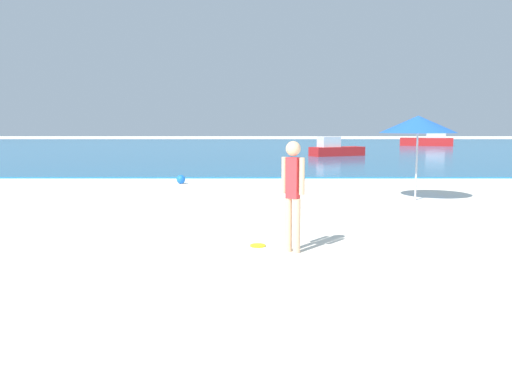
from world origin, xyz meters
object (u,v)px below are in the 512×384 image
at_px(beach_ball, 181,179).
at_px(beach_umbrella, 418,124).
at_px(person_standing, 293,190).
at_px(boat_near, 335,149).
at_px(frisbee, 258,246).
at_px(boat_far, 428,140).

relative_size(beach_ball, beach_umbrella, 0.14).
distance_m(person_standing, boat_near, 25.97).
bearing_deg(beach_ball, boat_near, 63.99).
xyz_separation_m(frisbee, boat_far, (17.08, 42.80, 0.63)).
xyz_separation_m(boat_near, beach_ball, (-7.75, -15.88, -0.34)).
height_order(boat_near, beach_ball, boat_near).
relative_size(frisbee, boat_near, 0.07).
height_order(person_standing, beach_umbrella, beach_umbrella).
relative_size(boat_near, beach_umbrella, 1.70).
xyz_separation_m(frisbee, beach_ball, (-2.61, 9.29, 0.14)).
height_order(frisbee, beach_ball, beach_ball).
relative_size(boat_near, beach_ball, 12.57).
height_order(person_standing, boat_far, boat_far).
bearing_deg(boat_near, frisbee, -128.01).
bearing_deg(frisbee, boat_near, 78.47).
xyz_separation_m(boat_far, beach_umbrella, (-12.86, -37.47, 1.36)).
bearing_deg(boat_near, person_standing, -126.68).
relative_size(person_standing, boat_near, 0.45).
distance_m(boat_far, beach_ball, 38.87).
relative_size(frisbee, boat_far, 0.05).
height_order(boat_far, beach_umbrella, beach_umbrella).
relative_size(frisbee, beach_ball, 0.84).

